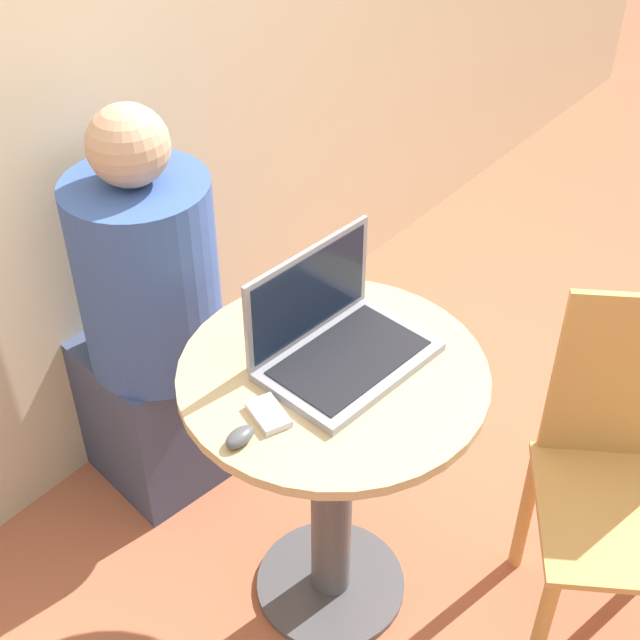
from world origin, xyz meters
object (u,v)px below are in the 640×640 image
laptop (336,339)px  person_seated (144,337)px  chair_empty (626,483)px  cell_phone (268,414)px

laptop → person_seated: size_ratio=0.32×
chair_empty → person_seated: (-0.36, 1.21, 0.02)m
chair_empty → person_seated: size_ratio=0.77×
cell_phone → person_seated: size_ratio=0.09×
cell_phone → chair_empty: (0.57, -0.56, -0.30)m
laptop → chair_empty: (0.34, -0.57, -0.34)m
laptop → person_seated: bearing=91.2°
laptop → cell_phone: 0.23m
laptop → person_seated: 0.72m
laptop → chair_empty: bearing=-59.0°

